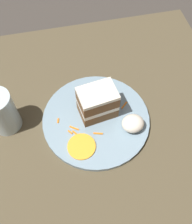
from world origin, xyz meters
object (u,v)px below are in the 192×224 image
Objects in this scene: orange_garnish at (82,146)px; cake_slice at (97,103)px; drinking_glass at (2,114)px; plate at (96,119)px; cream_dollop at (133,123)px.

cake_slice is at bearing -123.23° from orange_garnish.
plate is at bearing 170.14° from drinking_glass.
drinking_glass is at bearing -15.18° from cream_dollop.
drinking_glass is at bearing -9.86° from plate.
cream_dollop is at bearing -169.01° from orange_garnish.
drinking_glass reaches higher than orange_garnish.
plate is 2.77× the size of cake_slice.
plate is 2.37× the size of drinking_glass.
drinking_glass is (0.24, -0.04, 0.05)m from plate.
cake_slice is (-0.01, -0.02, 0.05)m from plate.
plate is at bearing -28.08° from cream_dollop.
orange_garnish is at bearing 54.51° from plate.
cream_dollop is at bearing 151.92° from plate.
cake_slice is 1.78× the size of cream_dollop.
drinking_glass is (0.25, -0.02, -0.01)m from cake_slice.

